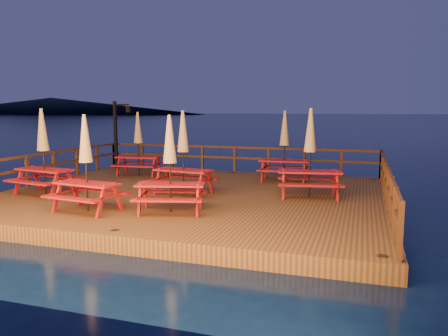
{
  "coord_description": "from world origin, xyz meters",
  "views": [
    {
      "loc": [
        5.17,
        -12.81,
        3.08
      ],
      "look_at": [
        0.88,
        0.6,
        1.15
      ],
      "focal_mm": 35.0,
      "sensor_mm": 36.0,
      "label": 1
    }
  ],
  "objects_px": {
    "picnic_table_0": "(86,162)",
    "picnic_table_2": "(170,162)",
    "lamp_post": "(118,128)",
    "picnic_table_1": "(284,145)"
  },
  "relations": [
    {
      "from": "picnic_table_1",
      "to": "picnic_table_2",
      "type": "distance_m",
      "value": 6.14
    },
    {
      "from": "picnic_table_0",
      "to": "picnic_table_1",
      "type": "distance_m",
      "value": 7.56
    },
    {
      "from": "picnic_table_0",
      "to": "picnic_table_1",
      "type": "height_order",
      "value": "picnic_table_1"
    },
    {
      "from": "picnic_table_2",
      "to": "picnic_table_1",
      "type": "bearing_deg",
      "value": 56.56
    },
    {
      "from": "lamp_post",
      "to": "picnic_table_2",
      "type": "xyz_separation_m",
      "value": [
        5.86,
        -7.22,
        -0.49
      ]
    },
    {
      "from": "lamp_post",
      "to": "picnic_table_0",
      "type": "distance_m",
      "value": 8.63
    },
    {
      "from": "picnic_table_1",
      "to": "picnic_table_2",
      "type": "height_order",
      "value": "picnic_table_1"
    },
    {
      "from": "picnic_table_0",
      "to": "picnic_table_2",
      "type": "height_order",
      "value": "picnic_table_0"
    },
    {
      "from": "lamp_post",
      "to": "picnic_table_1",
      "type": "bearing_deg",
      "value": -10.12
    },
    {
      "from": "picnic_table_0",
      "to": "picnic_table_2",
      "type": "relative_size",
      "value": 1.0
    }
  ]
}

